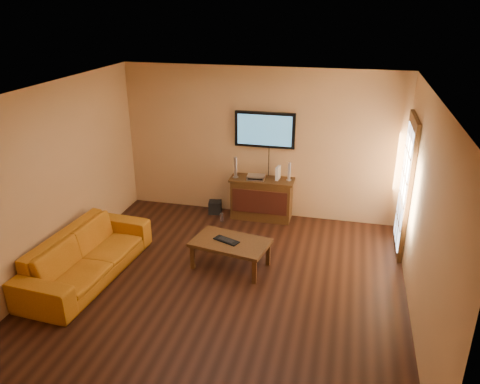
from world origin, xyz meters
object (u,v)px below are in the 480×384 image
(television, at_px, (265,130))
(bottle, at_px, (222,217))
(av_receiver, at_px, (256,177))
(subwoofer, at_px, (215,207))
(speaker_right, at_px, (289,172))
(keyboard, at_px, (226,240))
(sofa, at_px, (86,248))
(speaker_left, at_px, (236,168))
(coffee_table, at_px, (231,244))
(media_console, at_px, (262,198))
(game_console, at_px, (278,173))

(television, bearing_deg, bottle, -143.43)
(av_receiver, relative_size, subwoofer, 1.35)
(speaker_right, bearing_deg, television, 163.76)
(av_receiver, distance_m, keyboard, 1.79)
(av_receiver, relative_size, bottle, 1.73)
(sofa, distance_m, speaker_right, 3.63)
(subwoofer, distance_m, keyboard, 1.95)
(television, distance_m, keyboard, 2.30)
(speaker_left, height_order, speaker_right, speaker_left)
(speaker_left, xyz_separation_m, keyboard, (0.30, -1.74, -0.51))
(television, bearing_deg, av_receiver, -116.42)
(av_receiver, bearing_deg, coffee_table, -94.11)
(coffee_table, bearing_deg, av_receiver, 89.49)
(bottle, bearing_deg, television, 36.57)
(sofa, xyz_separation_m, speaker_right, (2.55, 2.54, 0.48))
(speaker_left, bearing_deg, bottle, -124.04)
(coffee_table, relative_size, keyboard, 2.92)
(sofa, xyz_separation_m, subwoofer, (1.18, 2.51, -0.33))
(television, height_order, av_receiver, television)
(media_console, height_order, bottle, media_console)
(television, height_order, bottle, television)
(game_console, distance_m, bottle, 1.30)
(game_console, xyz_separation_m, keyboard, (-0.46, -1.82, -0.45))
(subwoofer, height_order, bottle, subwoofer)
(speaker_right, bearing_deg, game_console, 179.52)
(coffee_table, bearing_deg, subwoofer, 113.32)
(television, distance_m, speaker_right, 0.86)
(sofa, xyz_separation_m, av_receiver, (1.97, 2.47, 0.36))
(speaker_right, bearing_deg, subwoofer, -178.78)
(speaker_right, height_order, subwoofer, speaker_right)
(av_receiver, bearing_deg, speaker_left, 177.32)
(television, relative_size, subwoofer, 4.63)
(coffee_table, height_order, subwoofer, coffee_table)
(av_receiver, bearing_deg, media_console, 11.20)
(speaker_left, relative_size, av_receiver, 1.22)
(speaker_right, xyz_separation_m, av_receiver, (-0.58, -0.07, -0.12))
(speaker_right, bearing_deg, media_console, -175.18)
(keyboard, bearing_deg, bottle, 108.49)
(game_console, bearing_deg, coffee_table, -94.32)
(television, relative_size, speaker_right, 3.21)
(media_console, xyz_separation_m, av_receiver, (-0.10, -0.03, 0.42))
(media_console, distance_m, coffee_table, 1.78)
(television, distance_m, subwoofer, 1.76)
(speaker_left, height_order, game_console, speaker_left)
(sofa, relative_size, subwoofer, 9.77)
(media_console, height_order, speaker_left, speaker_left)
(speaker_right, xyz_separation_m, bottle, (-1.15, -0.36, -0.84))
(television, distance_m, bottle, 1.75)
(media_console, distance_m, keyboard, 1.79)
(coffee_table, bearing_deg, sofa, -159.79)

